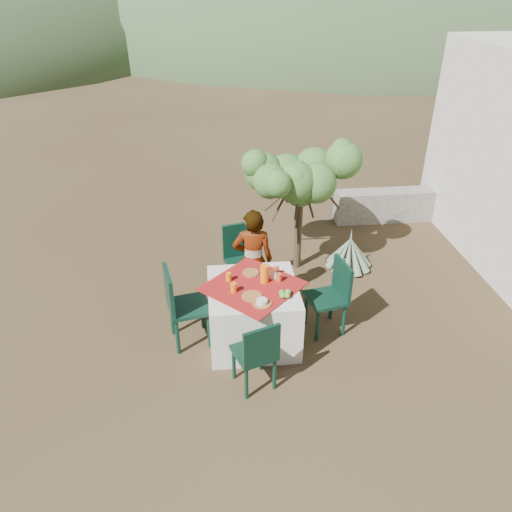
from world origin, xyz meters
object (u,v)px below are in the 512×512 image
Objects in this scene: chair_left at (181,304)px; chair_right at (332,293)px; person at (253,261)px; shrub_tree at (304,182)px; chair_near at (257,353)px; table at (253,313)px; agave at (349,253)px; juice_pitcher at (265,274)px; chair_far at (242,257)px.

chair_left reaches higher than chair_right.
person is 1.41m from shrub_tree.
chair_near is at bearing 90.63° from person.
table is at bearing -103.58° from chair_left.
shrub_tree reaches higher than agave.
juice_pitcher reaches higher than chair_right.
chair_far is at bearing -145.48° from shrub_tree.
juice_pitcher is at bearing -93.10° from chair_far.
juice_pitcher reaches higher than agave.
shrub_tree is (0.87, 1.64, 0.94)m from table.
person reaches higher than chair_right.
juice_pitcher is at bearing -121.00° from chair_near.
chair_right is 0.90m from juice_pitcher.
chair_right is (0.97, 0.10, 0.14)m from table.
person is at bearing -87.18° from chair_far.
chair_left is at bearing -99.87° from chair_right.
chair_far reaches higher than table.
chair_left is at bearing -136.40° from shrub_tree.
juice_pitcher is at bearing 101.94° from person.
person is at bearing -151.75° from agave.
shrub_tree is (-0.10, 1.54, 0.81)m from chair_right.
chair_left is 0.60× the size of shrub_tree.
person is at bearing -66.34° from chair_left.
chair_near is 3.99× the size of juice_pitcher.
juice_pitcher is (-1.43, -1.40, 0.63)m from agave.
table is 1.80× the size of agave.
chair_near is at bearing -125.17° from agave.
chair_near is at bearing -101.57° from juice_pitcher.
chair_far reaches higher than chair_near.
chair_right is at bearing -99.39° from chair_left.
chair_far is at bearing -68.44° from person.
chair_far is 1.26m from chair_left.
chair_right is 1.29× the size of agave.
juice_pitcher is at bearing -99.32° from chair_left.
table is 1.31× the size of chair_far.
chair_far is 1.35m from shrub_tree.
person is 6.40× the size of juice_pitcher.
chair_right is 1.74m from shrub_tree.
chair_right is (1.01, 0.92, 0.03)m from chair_near.
chair_left is 4.58× the size of juice_pitcher.
person is 0.83× the size of shrub_tree.
chair_near is 0.52× the size of shrub_tree.
chair_left is (-0.83, 0.03, 0.17)m from table.
shrub_tree is (0.91, 2.46, 0.84)m from chair_near.
table is 0.84m from chair_left.
agave is (0.70, -0.17, -1.08)m from shrub_tree.
person is at bearing -129.28° from shrub_tree.
person reaches higher than juice_pitcher.
chair_left is at bearing -177.65° from juice_pitcher.
chair_far reaches higher than chair_right.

